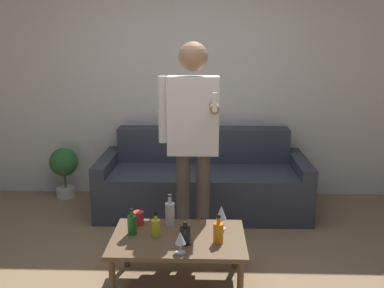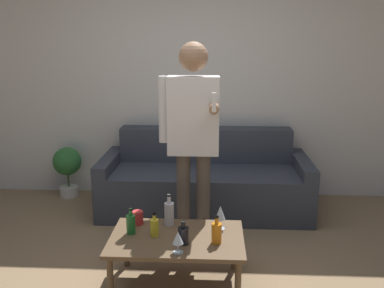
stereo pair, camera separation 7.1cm
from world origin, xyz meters
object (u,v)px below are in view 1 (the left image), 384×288
at_px(bottle_orange, 185,235).
at_px(person_standing_front, 192,130).
at_px(couch, 203,181).
at_px(coffee_table, 178,242).

height_order(bottle_orange, person_standing_front, person_standing_front).
bearing_deg(person_standing_front, bottle_orange, -92.32).
distance_m(couch, bottle_orange, 1.59).
bearing_deg(person_standing_front, coffee_table, -98.07).
bearing_deg(coffee_table, bottle_orange, -61.57).
relative_size(couch, bottle_orange, 12.77).
height_order(coffee_table, person_standing_front, person_standing_front).
bearing_deg(coffee_table, couch, 83.53).
bearing_deg(couch, person_standing_front, -95.38).
relative_size(coffee_table, person_standing_front, 0.55).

